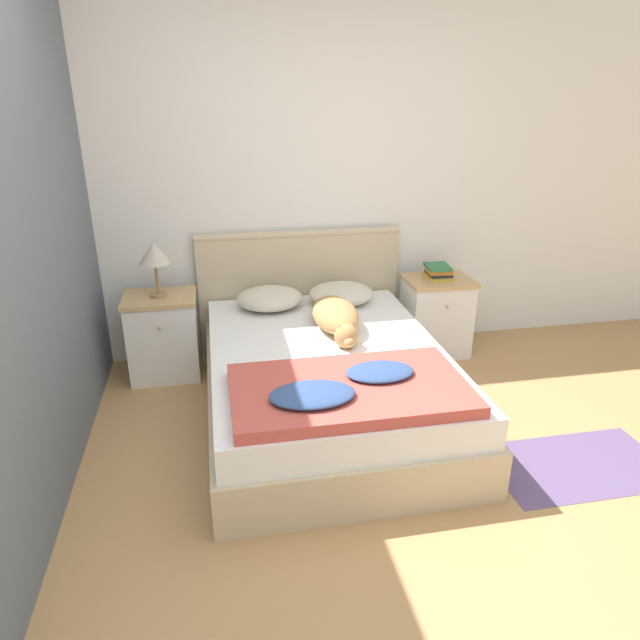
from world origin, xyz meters
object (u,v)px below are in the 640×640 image
pillow_left (270,298)px  dog (336,317)px  pillow_right (341,294)px  nightstand_right (436,316)px  table_lamp (154,255)px  bed (326,382)px  book_stack (438,272)px  nightstand_left (164,336)px

pillow_left → dog: 0.59m
pillow_left → pillow_right: bearing=0.0°
nightstand_right → pillow_left: 1.27m
pillow_right → table_lamp: bearing=179.1°
nightstand_right → dog: dog is taller
pillow_right → table_lamp: table_lamp is taller
bed → table_lamp: table_lamp is taller
nightstand_right → book_stack: bearing=88.1°
table_lamp → nightstand_left: bearing=90.0°
nightstand_left → pillow_right: size_ratio=1.28×
pillow_left → dog: dog is taller
bed → nightstand_left: nightstand_left is taller
pillow_left → book_stack: size_ratio=1.92×
pillow_left → book_stack: (1.25, 0.05, 0.11)m
nightstand_right → table_lamp: bearing=-179.9°
bed → nightstand_left: 1.24m
dog → pillow_right: bearing=73.6°
pillow_left → table_lamp: 0.82m
bed → pillow_right: (0.25, 0.72, 0.31)m
book_stack → bed: bearing=-142.4°
pillow_left → pillow_right: (0.51, 0.00, 0.00)m
pillow_right → dog: 0.47m
pillow_left → bed: bearing=-70.6°
table_lamp → pillow_left: bearing=-1.5°
nightstand_left → dog: 1.24m
nightstand_left → book_stack: size_ratio=2.47×
table_lamp → book_stack: bearing=0.9°
pillow_right → book_stack: size_ratio=1.92×
pillow_left → book_stack: bearing=2.3°
pillow_right → table_lamp: 1.30m
nightstand_right → pillow_right: pillow_right is taller
bed → pillow_left: pillow_left is taller
pillow_left → dog: size_ratio=0.60×
nightstand_left → nightstand_right: bearing=0.0°
dog → book_stack: 1.01m
pillow_left → pillow_right: size_ratio=1.00×
pillow_right → table_lamp: size_ratio=1.25×
book_stack → table_lamp: 2.01m
bed → dog: dog is taller
bed → nightstand_left: size_ratio=3.28×
nightstand_left → nightstand_right: 1.99m
bed → book_stack: (1.00, 0.77, 0.41)m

